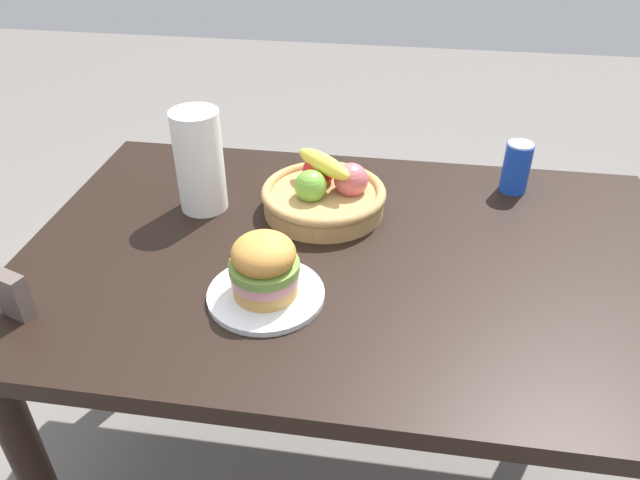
# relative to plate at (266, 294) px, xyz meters

# --- Properties ---
(ground_plane) EXTENTS (8.00, 8.00, 0.00)m
(ground_plane) POSITION_rel_plate_xyz_m (0.14, 0.17, -0.76)
(ground_plane) COLOR slate
(dining_table) EXTENTS (1.40, 0.90, 0.75)m
(dining_table) POSITION_rel_plate_xyz_m (0.14, 0.17, -0.11)
(dining_table) COLOR black
(dining_table) RESTS_ON ground_plane
(plate) EXTENTS (0.23, 0.23, 0.01)m
(plate) POSITION_rel_plate_xyz_m (0.00, 0.00, 0.00)
(plate) COLOR white
(plate) RESTS_ON dining_table
(sandwich) EXTENTS (0.13, 0.13, 0.13)m
(sandwich) POSITION_rel_plate_xyz_m (-0.00, 0.00, 0.07)
(sandwich) COLOR tan
(sandwich) RESTS_ON plate
(soda_can) EXTENTS (0.07, 0.07, 0.13)m
(soda_can) POSITION_rel_plate_xyz_m (0.51, 0.50, 0.06)
(soda_can) COLOR blue
(soda_can) RESTS_ON dining_table
(fruit_basket) EXTENTS (0.29, 0.29, 0.14)m
(fruit_basket) POSITION_rel_plate_xyz_m (0.06, 0.33, 0.04)
(fruit_basket) COLOR tan
(fruit_basket) RESTS_ON dining_table
(paper_towel_roll) EXTENTS (0.11, 0.11, 0.24)m
(paper_towel_roll) POSITION_rel_plate_xyz_m (-0.22, 0.31, 0.11)
(paper_towel_roll) COLOR white
(paper_towel_roll) RESTS_ON dining_table
(napkin_holder) EXTENTS (0.07, 0.05, 0.09)m
(napkin_holder) POSITION_rel_plate_xyz_m (-0.44, -0.12, 0.04)
(napkin_holder) COLOR #594C47
(napkin_holder) RESTS_ON dining_table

